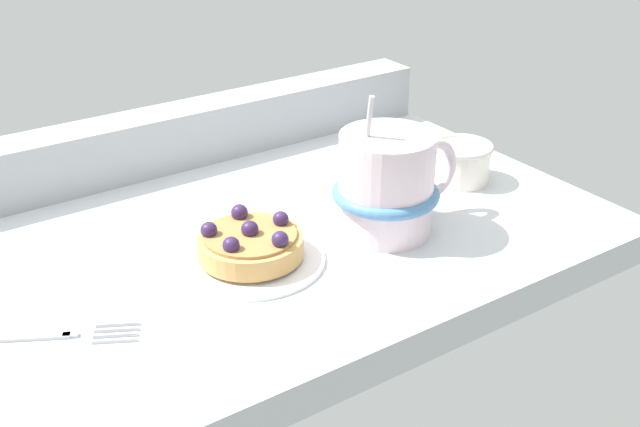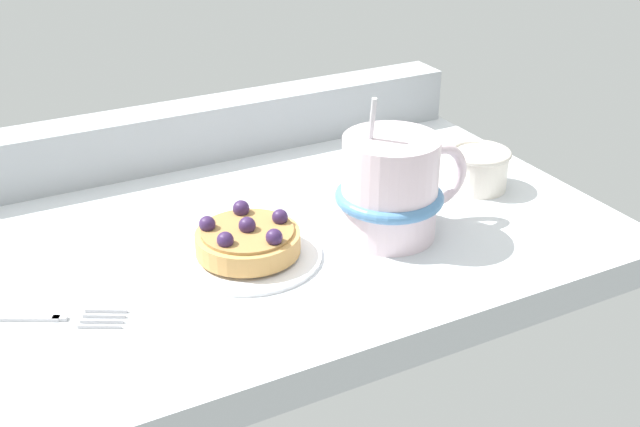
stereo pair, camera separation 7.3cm
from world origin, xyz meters
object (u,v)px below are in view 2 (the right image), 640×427
at_px(dessert_plate, 249,254).
at_px(dessert_fork, 32,316).
at_px(coffee_mug, 392,188).
at_px(raspberry_tart, 248,239).
at_px(sugar_bowl, 479,168).

height_order(dessert_plate, dessert_fork, dessert_plate).
relative_size(coffee_mug, dessert_fork, 0.98).
bearing_deg(raspberry_tart, dessert_plate, -69.19).
bearing_deg(coffee_mug, dessert_fork, 178.11).
distance_m(dessert_plate, dessert_fork, 0.19).
bearing_deg(dessert_plate, raspberry_tart, 110.81).
xyz_separation_m(dessert_plate, sugar_bowl, (0.28, 0.02, 0.02)).
bearing_deg(dessert_fork, raspberry_tart, 3.00).
height_order(raspberry_tart, dessert_fork, raspberry_tart).
distance_m(dessert_plate, sugar_bowl, 0.28).
bearing_deg(raspberry_tart, sugar_bowl, 4.59).
xyz_separation_m(raspberry_tart, sugar_bowl, (0.28, 0.02, 0.00)).
height_order(dessert_plate, raspberry_tart, raspberry_tart).
distance_m(raspberry_tart, coffee_mug, 0.14).
bearing_deg(dessert_fork, coffee_mug, -1.89).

